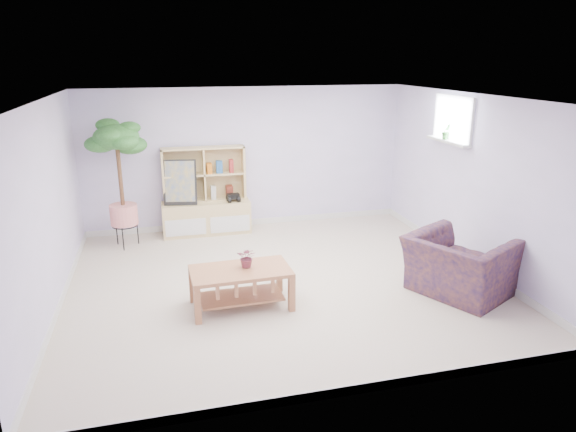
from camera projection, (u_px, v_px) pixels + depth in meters
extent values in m
cube|color=#C5AC8D|center=(281.00, 281.00, 6.85)|extent=(5.50, 5.00, 0.01)
cube|color=white|center=(281.00, 98.00, 6.14)|extent=(5.50, 5.00, 0.01)
cube|color=#DCD0FC|center=(247.00, 158.00, 8.81)|extent=(5.50, 0.01, 2.40)
cube|color=#DCD0FC|center=(353.00, 271.00, 4.18)|extent=(5.50, 0.01, 2.40)
cube|color=#DCD0FC|center=(47.00, 210.00, 5.85)|extent=(0.01, 5.00, 2.40)
cube|color=#DCD0FC|center=(473.00, 182.00, 7.14)|extent=(0.01, 5.00, 2.40)
cube|color=silver|center=(448.00, 141.00, 7.53)|extent=(0.14, 1.00, 0.04)
imported|color=#10471C|center=(247.00, 257.00, 6.06)|extent=(0.28, 0.27, 0.25)
imported|color=#111041|center=(459.00, 262.00, 6.38)|extent=(1.43, 1.49, 0.86)
imported|color=#23581D|center=(446.00, 131.00, 7.56)|extent=(0.13, 0.11, 0.23)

